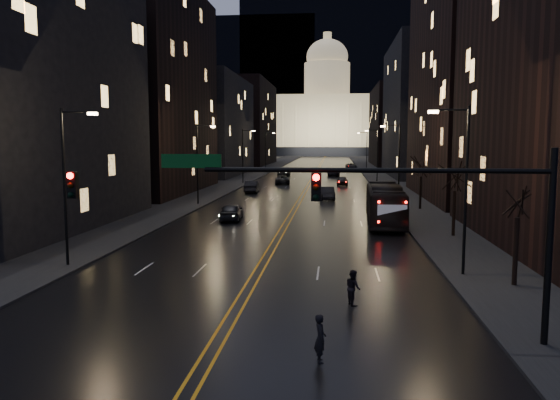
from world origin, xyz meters
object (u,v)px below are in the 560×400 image
(oncoming_car_b, at_px, (252,187))
(receding_car_a, at_px, (327,193))
(pedestrian_a, at_px, (320,338))
(oncoming_car_a, at_px, (231,212))
(bus, at_px, (385,204))
(pedestrian_b, at_px, (353,287))
(traffic_signal, at_px, (385,202))

(oncoming_car_b, distance_m, receding_car_a, 13.25)
(pedestrian_a, bearing_deg, oncoming_car_a, 3.30)
(bus, height_order, pedestrian_b, bus)
(oncoming_car_a, height_order, oncoming_car_b, oncoming_car_b)
(bus, height_order, oncoming_car_b, bus)
(traffic_signal, bearing_deg, pedestrian_a, -137.42)
(bus, relative_size, receding_car_a, 2.60)
(oncoming_car_a, relative_size, pedestrian_a, 2.88)
(pedestrian_a, xyz_separation_m, pedestrian_b, (1.27, 6.41, -0.02))
(oncoming_car_b, distance_m, pedestrian_a, 58.21)
(traffic_signal, distance_m, receding_car_a, 47.37)
(traffic_signal, height_order, oncoming_car_a, traffic_signal)
(bus, xyz_separation_m, pedestrian_a, (-4.76, -30.11, -0.91))
(pedestrian_b, bearing_deg, receding_car_a, -18.90)
(bus, relative_size, pedestrian_a, 7.65)
(receding_car_a, bearing_deg, traffic_signal, -91.59)
(bus, bearing_deg, pedestrian_b, -96.37)
(oncoming_car_b, bearing_deg, receding_car_a, 139.36)
(oncoming_car_b, relative_size, pedestrian_b, 3.13)
(traffic_signal, relative_size, pedestrian_b, 10.94)
(pedestrian_a, bearing_deg, bus, -21.64)
(bus, distance_m, receding_car_a, 19.71)
(bus, xyz_separation_m, oncoming_car_a, (-13.64, 0.96, -0.93))
(traffic_signal, xyz_separation_m, oncoming_car_b, (-13.13, 55.18, -4.29))
(oncoming_car_b, xyz_separation_m, pedestrian_b, (12.23, -50.77, -0.02))
(pedestrian_a, distance_m, pedestrian_b, 6.53)
(oncoming_car_b, bearing_deg, bus, 117.11)
(bus, bearing_deg, oncoming_car_b, 122.15)
(oncoming_car_a, bearing_deg, oncoming_car_b, -90.13)
(oncoming_car_b, xyz_separation_m, receding_car_a, (10.49, -8.08, -0.03))
(traffic_signal, distance_m, oncoming_car_a, 31.40)
(traffic_signal, xyz_separation_m, receding_car_a, (-2.63, 47.10, -4.32))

